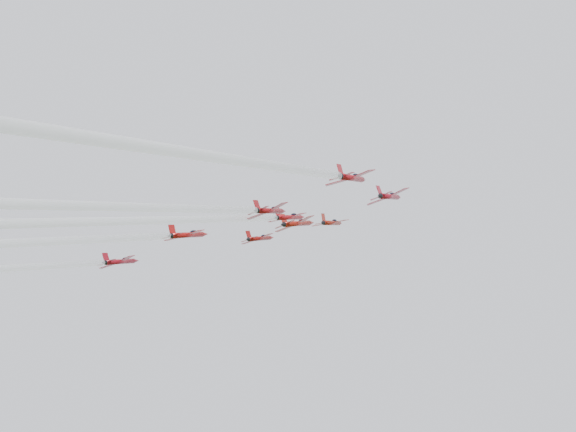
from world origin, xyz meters
The scene contains 8 objects.
jet_lead centered at (-2.83, 26.99, 150.51)m, with size 9.68×12.47×7.59m.
jet_row2_left centered at (-15.42, 14.71, 143.69)m, with size 8.67×11.18×6.80m.
jet_row2_center centered at (-3.08, 11.08, 141.70)m, with size 10.15×13.09×7.96m.
jet_row2_right centered at (17.31, 15.39, 144.08)m, with size 10.04×12.94×7.87m.
jet_center centered at (1.60, -36.80, 115.07)m, with size 8.71×83.17×46.80m.
jet_rear_left centered at (-9.94, -54.21, 105.42)m, with size 8.78×83.80×47.16m.
jet_rear_right centered at (5.58, -49.39, 108.09)m, with size 8.55×81.62×45.93m.
jet_rear_farright centered at (24.01, -54.64, 105.18)m, with size 8.88×84.82×47.73m.
Camera 1 is at (64.78, -103.82, 55.95)m, focal length 45.00 mm.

